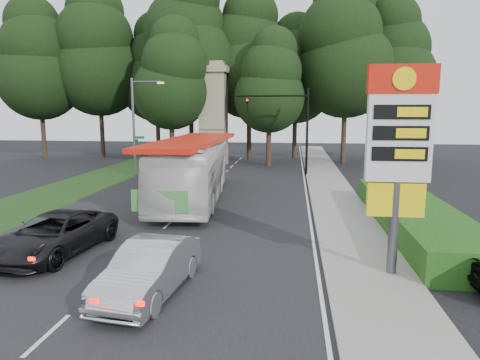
# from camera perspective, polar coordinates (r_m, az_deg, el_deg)

# --- Properties ---
(ground) EXTENTS (120.00, 120.00, 0.00)m
(ground) POSITION_cam_1_polar(r_m,az_deg,el_deg) (14.48, -17.97, -13.31)
(ground) COLOR black
(ground) RESTS_ON ground
(road_surface) EXTENTS (14.00, 80.00, 0.02)m
(road_surface) POSITION_cam_1_polar(r_m,az_deg,el_deg) (25.35, -6.48, -3.13)
(road_surface) COLOR black
(road_surface) RESTS_ON ground
(sidewalk_right) EXTENTS (3.00, 80.00, 0.12)m
(sidewalk_right) POSITION_cam_1_polar(r_m,az_deg,el_deg) (24.79, 13.02, -3.49)
(sidewalk_right) COLOR gray
(sidewalk_right) RESTS_ON ground
(grass_verge_left) EXTENTS (5.00, 50.00, 0.02)m
(grass_verge_left) POSITION_cam_1_polar(r_m,az_deg,el_deg) (34.20, -19.72, -0.38)
(grass_verge_left) COLOR #193814
(grass_verge_left) RESTS_ON ground
(hedge) EXTENTS (3.00, 14.00, 1.20)m
(hedge) POSITION_cam_1_polar(r_m,az_deg,el_deg) (21.38, 22.21, -4.51)
(hedge) COLOR #1C4612
(hedge) RESTS_ON ground
(gas_station_pylon) EXTENTS (2.10, 0.45, 6.85)m
(gas_station_pylon) POSITION_cam_1_polar(r_m,az_deg,el_deg) (14.46, 20.42, 4.73)
(gas_station_pylon) COLOR #59595E
(gas_station_pylon) RESTS_ON ground
(traffic_signal_mast) EXTENTS (6.10, 0.35, 7.20)m
(traffic_signal_mast) POSITION_cam_1_polar(r_m,az_deg,el_deg) (36.06, 6.86, 8.03)
(traffic_signal_mast) COLOR black
(traffic_signal_mast) RESTS_ON ground
(streetlight_signs) EXTENTS (2.75, 0.98, 8.00)m
(streetlight_signs) POSITION_cam_1_polar(r_m,az_deg,el_deg) (36.42, -13.69, 7.48)
(streetlight_signs) COLOR #59595E
(streetlight_signs) RESTS_ON ground
(monument) EXTENTS (3.00, 3.00, 10.05)m
(monument) POSITION_cam_1_polar(r_m,az_deg,el_deg) (42.78, -3.54, 8.86)
(monument) COLOR gray
(monument) RESTS_ON ground
(tree_far_west) EXTENTS (8.96, 8.96, 17.60)m
(tree_far_west) POSITION_cam_1_polar(r_m,az_deg,el_deg) (53.24, -25.32, 14.11)
(tree_far_west) COLOR #2D2116
(tree_far_west) RESTS_ON ground
(tree_west_mid) EXTENTS (9.80, 9.80, 19.25)m
(tree_west_mid) POSITION_cam_1_polar(r_m,az_deg,el_deg) (52.26, -18.40, 15.73)
(tree_west_mid) COLOR #2D2116
(tree_west_mid) RESTS_ON ground
(tree_west_near) EXTENTS (8.40, 8.40, 16.50)m
(tree_west_near) POSITION_cam_1_polar(r_m,az_deg,el_deg) (51.76, -11.12, 14.23)
(tree_west_near) COLOR #2D2116
(tree_west_near) RESTS_ON ground
(tree_center_left) EXTENTS (10.08, 10.08, 19.80)m
(tree_center_left) POSITION_cam_1_polar(r_m,az_deg,el_deg) (46.81, -6.70, 17.35)
(tree_center_left) COLOR #2D2116
(tree_center_left) RESTS_ON ground
(tree_center_right) EXTENTS (9.24, 9.24, 18.15)m
(tree_center_right) POSITION_cam_1_polar(r_m,az_deg,el_deg) (47.63, 1.24, 16.05)
(tree_center_right) COLOR #2D2116
(tree_center_right) RESTS_ON ground
(tree_east_near) EXTENTS (8.12, 8.12, 15.95)m
(tree_east_near) POSITION_cam_1_polar(r_m,az_deg,el_deg) (49.23, 7.46, 14.19)
(tree_east_near) COLOR #2D2116
(tree_east_near) RESTS_ON ground
(tree_east_mid) EXTENTS (9.52, 9.52, 18.70)m
(tree_east_mid) POSITION_cam_1_polar(r_m,az_deg,el_deg) (45.72, 14.08, 16.49)
(tree_east_mid) COLOR #2D2116
(tree_east_mid) RESTS_ON ground
(tree_far_east) EXTENTS (8.68, 8.68, 17.05)m
(tree_far_east) POSITION_cam_1_polar(r_m,az_deg,el_deg) (48.37, 19.82, 14.62)
(tree_far_east) COLOR #2D2116
(tree_far_east) RESTS_ON ground
(tree_monument_left) EXTENTS (7.28, 7.28, 14.30)m
(tree_monument_left) POSITION_cam_1_polar(r_m,az_deg,el_deg) (42.86, -9.26, 13.54)
(tree_monument_left) COLOR #2D2116
(tree_monument_left) RESTS_ON ground
(tree_monument_right) EXTENTS (6.72, 6.72, 13.20)m
(tree_monument_right) POSITION_cam_1_polar(r_m,az_deg,el_deg) (41.69, 3.93, 12.83)
(tree_monument_right) COLOR #2D2116
(tree_monument_right) RESTS_ON ground
(transit_bus) EXTENTS (4.40, 13.67, 3.74)m
(transit_bus) POSITION_cam_1_polar(r_m,az_deg,el_deg) (25.99, -6.30, 1.35)
(transit_bus) COLOR white
(transit_bus) RESTS_ON ground
(sedan_silver) EXTENTS (2.17, 4.92, 1.57)m
(sedan_silver) POSITION_cam_1_polar(r_m,az_deg,el_deg) (13.27, -11.89, -11.51)
(sedan_silver) COLOR #B9BDC1
(sedan_silver) RESTS_ON ground
(suv_charcoal) EXTENTS (3.19, 5.86, 1.56)m
(suv_charcoal) POSITION_cam_1_polar(r_m,az_deg,el_deg) (17.87, -23.47, -6.65)
(suv_charcoal) COLOR black
(suv_charcoal) RESTS_ON ground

